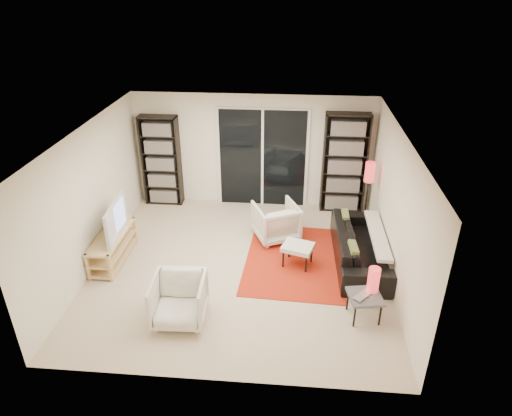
% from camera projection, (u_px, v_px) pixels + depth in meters
% --- Properties ---
extents(floor, '(5.00, 5.00, 0.00)m').
position_uv_depth(floor, '(240.00, 266.00, 7.93)').
color(floor, beige).
rests_on(floor, ground).
extents(wall_back, '(5.00, 0.02, 2.40)m').
position_uv_depth(wall_back, '(253.00, 151.00, 9.58)').
color(wall_back, white).
rests_on(wall_back, ground).
extents(wall_front, '(5.00, 0.02, 2.40)m').
position_uv_depth(wall_front, '(213.00, 305.00, 5.17)').
color(wall_front, white).
rests_on(wall_front, ground).
extents(wall_left, '(0.02, 5.00, 2.40)m').
position_uv_depth(wall_left, '(90.00, 199.00, 7.57)').
color(wall_left, white).
rests_on(wall_left, ground).
extents(wall_right, '(0.02, 5.00, 2.40)m').
position_uv_depth(wall_right, '(396.00, 211.00, 7.18)').
color(wall_right, white).
rests_on(wall_right, ground).
extents(ceiling, '(5.00, 5.00, 0.02)m').
position_uv_depth(ceiling, '(238.00, 134.00, 6.82)').
color(ceiling, white).
rests_on(ceiling, wall_back).
extents(sliding_door, '(1.92, 0.08, 2.16)m').
position_uv_depth(sliding_door, '(263.00, 159.00, 9.61)').
color(sliding_door, white).
rests_on(sliding_door, ground).
extents(bookshelf_left, '(0.80, 0.30, 1.95)m').
position_uv_depth(bookshelf_left, '(161.00, 161.00, 9.69)').
color(bookshelf_left, black).
rests_on(bookshelf_left, ground).
extents(bookshelf_right, '(0.90, 0.30, 2.10)m').
position_uv_depth(bookshelf_right, '(344.00, 164.00, 9.36)').
color(bookshelf_right, black).
rests_on(bookshelf_right, ground).
extents(tv_stand, '(0.43, 1.35, 0.50)m').
position_uv_depth(tv_stand, '(113.00, 246.00, 8.02)').
color(tv_stand, '#E8BD7D').
rests_on(tv_stand, floor).
extents(tv, '(0.23, 1.08, 0.62)m').
position_uv_depth(tv, '(109.00, 219.00, 7.76)').
color(tv, black).
rests_on(tv, tv_stand).
extents(rug, '(1.84, 2.42, 0.01)m').
position_uv_depth(rug, '(295.00, 259.00, 8.11)').
color(rug, '#B12510').
rests_on(rug, floor).
extents(sofa, '(0.88, 2.16, 0.63)m').
position_uv_depth(sofa, '(360.00, 246.00, 7.93)').
color(sofa, black).
rests_on(sofa, floor).
extents(armchair_back, '(1.01, 1.02, 0.71)m').
position_uv_depth(armchair_back, '(276.00, 221.00, 8.63)').
color(armchair_back, silver).
rests_on(armchair_back, floor).
extents(armchair_front, '(0.79, 0.81, 0.71)m').
position_uv_depth(armchair_front, '(179.00, 300.00, 6.57)').
color(armchair_front, silver).
rests_on(armchair_front, floor).
extents(ottoman, '(0.61, 0.55, 0.40)m').
position_uv_depth(ottoman, '(298.00, 248.00, 7.82)').
color(ottoman, silver).
rests_on(ottoman, floor).
extents(side_table, '(0.54, 0.54, 0.40)m').
position_uv_depth(side_table, '(365.00, 298.00, 6.61)').
color(side_table, '#4E4E54').
rests_on(side_table, floor).
extents(laptop, '(0.38, 0.39, 0.03)m').
position_uv_depth(laptop, '(365.00, 297.00, 6.54)').
color(laptop, silver).
rests_on(laptop, side_table).
extents(table_lamp, '(0.17, 0.17, 0.39)m').
position_uv_depth(table_lamp, '(374.00, 280.00, 6.60)').
color(table_lamp, red).
rests_on(table_lamp, side_table).
extents(floor_lamp, '(0.21, 0.21, 1.41)m').
position_uv_depth(floor_lamp, '(369.00, 179.00, 8.59)').
color(floor_lamp, black).
rests_on(floor_lamp, floor).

